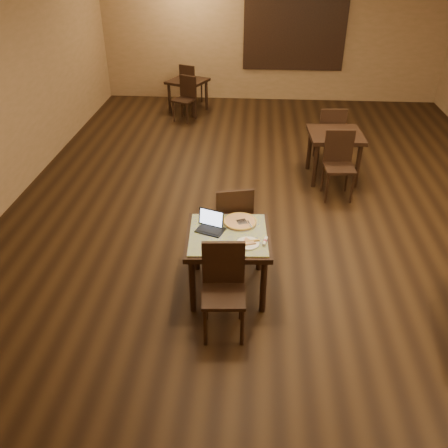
# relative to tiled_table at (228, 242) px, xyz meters

# --- Properties ---
(ground) EXTENTS (10.00, 10.00, 0.00)m
(ground) POSITION_rel_tiled_table_xyz_m (0.56, 2.36, -0.66)
(ground) COLOR black
(ground) RESTS_ON ground
(wall_back) EXTENTS (8.00, 0.02, 3.00)m
(wall_back) POSITION_rel_tiled_table_xyz_m (0.56, 7.36, 0.84)
(wall_back) COLOR #946E4B
(wall_back) RESTS_ON ground
(wall_front) EXTENTS (8.00, 0.02, 3.00)m
(wall_front) POSITION_rel_tiled_table_xyz_m (0.56, -2.64, 0.84)
(wall_front) COLOR #946E4B
(wall_front) RESTS_ON ground
(wall_left) EXTENTS (0.02, 10.00, 3.00)m
(wall_left) POSITION_rel_tiled_table_xyz_m (-3.44, 2.36, 0.84)
(wall_left) COLOR #946E4B
(wall_left) RESTS_ON ground
(mural) EXTENTS (2.34, 0.05, 1.64)m
(mural) POSITION_rel_tiled_table_xyz_m (1.06, 7.32, 0.89)
(mural) COLOR #235583
(mural) RESTS_ON wall_back
(tiled_table) EXTENTS (0.97, 0.97, 0.76)m
(tiled_table) POSITION_rel_tiled_table_xyz_m (0.00, 0.00, 0.00)
(tiled_table) COLOR black
(tiled_table) RESTS_ON ground
(chair_main_near) EXTENTS (0.46, 0.46, 1.00)m
(chair_main_near) POSITION_rel_tiled_table_xyz_m (-0.01, -0.61, -0.10)
(chair_main_near) COLOR black
(chair_main_near) RESTS_ON ground
(chair_main_far) EXTENTS (0.54, 0.54, 1.03)m
(chair_main_far) POSITION_rel_tiled_table_xyz_m (0.02, 0.61, -0.08)
(chair_main_far) COLOR black
(chair_main_far) RESTS_ON ground
(laptop) EXTENTS (0.35, 0.32, 0.20)m
(laptop) POSITION_rel_tiled_table_xyz_m (-0.20, 0.10, 0.16)
(laptop) COLOR black
(laptop) RESTS_ON tiled_table
(plate) EXTENTS (0.24, 0.24, 0.01)m
(plate) POSITION_rel_tiled_table_xyz_m (0.22, -0.18, 0.11)
(plate) COLOR white
(plate) RESTS_ON tiled_table
(pizza_slice) EXTENTS (0.23, 0.23, 0.02)m
(pizza_slice) POSITION_rel_tiled_table_xyz_m (0.22, -0.18, 0.13)
(pizza_slice) COLOR beige
(pizza_slice) RESTS_ON plate
(pizza_pan) EXTENTS (0.39, 0.39, 0.01)m
(pizza_pan) POSITION_rel_tiled_table_xyz_m (0.12, 0.24, 0.11)
(pizza_pan) COLOR silver
(pizza_pan) RESTS_ON tiled_table
(pizza_whole) EXTENTS (0.38, 0.38, 0.03)m
(pizza_whole) POSITION_rel_tiled_table_xyz_m (0.12, 0.24, 0.12)
(pizza_whole) COLOR beige
(pizza_whole) RESTS_ON pizza_pan
(spatula) EXTENTS (0.19, 0.28, 0.01)m
(spatula) POSITION_rel_tiled_table_xyz_m (0.14, 0.22, 0.13)
(spatula) COLOR silver
(spatula) RESTS_ON pizza_whole
(napkin_roll) EXTENTS (0.06, 0.16, 0.04)m
(napkin_roll) POSITION_rel_tiled_table_xyz_m (0.40, -0.14, 0.12)
(napkin_roll) COLOR white
(napkin_roll) RESTS_ON tiled_table
(other_table_a) EXTENTS (0.90, 0.90, 0.80)m
(other_table_a) POSITION_rel_tiled_table_xyz_m (1.55, 3.05, 0.00)
(other_table_a) COLOR black
(other_table_a) RESTS_ON ground
(other_table_a_chair_near) EXTENTS (0.47, 0.47, 1.03)m
(other_table_a_chair_near) POSITION_rel_tiled_table_xyz_m (1.54, 2.45, -0.08)
(other_table_a_chair_near) COLOR black
(other_table_a_chair_near) RESTS_ON ground
(other_table_a_chair_far) EXTENTS (0.47, 0.47, 1.03)m
(other_table_a_chair_far) POSITION_rel_tiled_table_xyz_m (1.55, 3.65, -0.08)
(other_table_a_chair_far) COLOR black
(other_table_a_chair_far) RESTS_ON ground
(other_table_b) EXTENTS (1.01, 1.01, 0.72)m
(other_table_b) POSITION_rel_tiled_table_xyz_m (-1.32, 6.30, -0.06)
(other_table_b) COLOR black
(other_table_b) RESTS_ON ground
(other_table_b_chair_near) EXTENTS (0.53, 0.53, 0.93)m
(other_table_b_chair_near) POSITION_rel_tiled_table_xyz_m (-1.29, 5.75, -0.14)
(other_table_b_chair_near) COLOR black
(other_table_b_chair_near) RESTS_ON ground
(other_table_b_chair_far) EXTENTS (0.53, 0.53, 0.93)m
(other_table_b_chair_far) POSITION_rel_tiled_table_xyz_m (-1.35, 6.85, -0.14)
(other_table_b_chair_far) COLOR black
(other_table_b_chair_far) RESTS_ON ground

